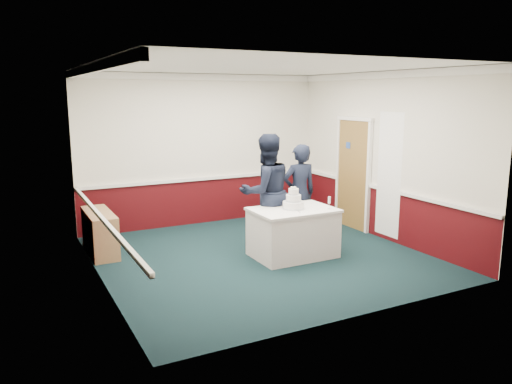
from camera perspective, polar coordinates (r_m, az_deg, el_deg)
name	(u,v)px	position (r m, az deg, el deg)	size (l,w,h in m)	color
ground	(261,256)	(8.19, 0.55, -7.37)	(5.00, 5.00, 0.00)	black
room_shell	(248,133)	(8.38, -0.91, 6.79)	(5.00, 5.00, 3.00)	silver
sideboard	(100,233)	(8.66, -17.39, -4.45)	(0.41, 1.20, 0.70)	tan
cake_table	(293,232)	(8.12, 4.25, -4.60)	(1.32, 0.92, 0.79)	white
wedding_cake	(293,202)	(8.00, 4.30, -1.16)	(0.35, 0.35, 0.36)	white
cake_knife	(298,211)	(7.85, 4.87, -2.22)	(0.01, 0.22, 0.01)	silver
champagne_flute	(329,201)	(8.04, 8.38, -0.98)	(0.05, 0.05, 0.21)	silver
person_man	(266,192)	(8.38, 1.15, -0.01)	(0.95, 0.74, 1.96)	black
person_woman	(299,193)	(8.89, 4.97, -0.12)	(0.64, 0.42, 1.75)	black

